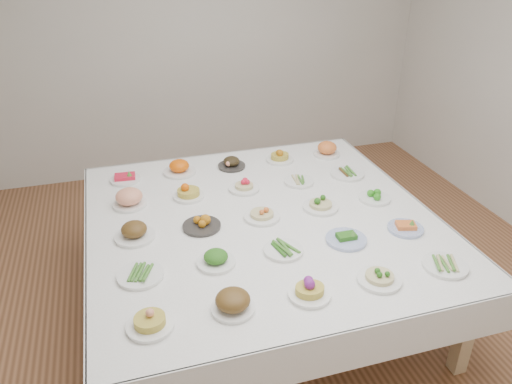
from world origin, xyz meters
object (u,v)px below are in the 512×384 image
object	(u,v)px
display_table	(262,225)
dish_24	(327,149)
dish_12	(262,211)
dish_0	(149,317)

from	to	relation	value
display_table	dish_24	bearing A→B (deg)	44.72
dish_12	dish_24	xyz separation A→B (m)	(0.89, 0.88, 0.00)
display_table	dish_12	size ratio (longest dim) A/B	9.68
dish_0	dish_12	distance (m)	1.23
dish_0	dish_24	distance (m)	2.49
dish_12	dish_0	bearing A→B (deg)	-135.05
dish_0	display_table	bearing A→B (deg)	45.05
dish_24	dish_0	bearing A→B (deg)	-135.12
display_table	dish_24	distance (m)	1.25
dish_0	dish_12	size ratio (longest dim) A/B	0.98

